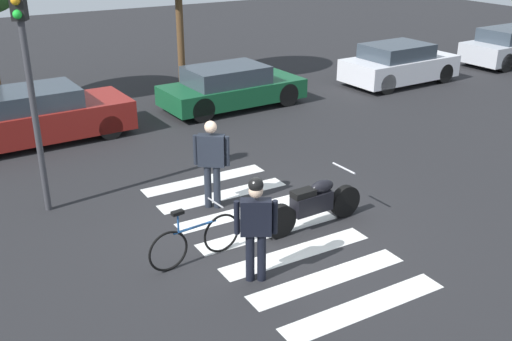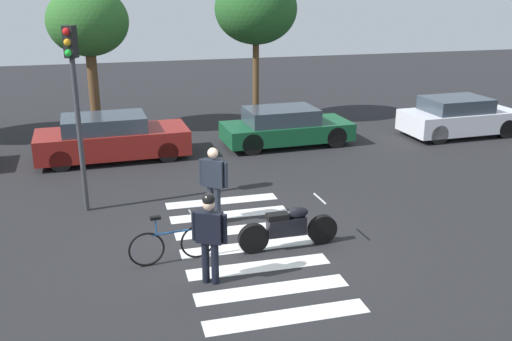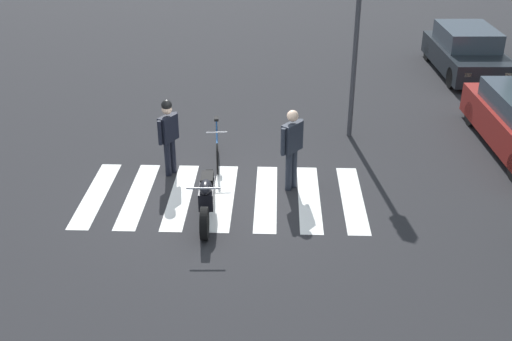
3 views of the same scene
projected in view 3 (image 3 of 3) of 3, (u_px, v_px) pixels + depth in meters
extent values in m
plane|color=#232326|center=(223.00, 197.00, 13.11)|extent=(60.00, 60.00, 0.00)
cylinder|color=black|center=(204.00, 223.00, 11.58)|extent=(0.63, 0.16, 0.63)
cylinder|color=black|center=(209.00, 184.00, 12.92)|extent=(0.63, 0.16, 0.63)
cube|color=black|center=(207.00, 194.00, 12.21)|extent=(0.81, 0.31, 0.36)
ellipsoid|color=black|center=(206.00, 187.00, 11.88)|extent=(0.49, 0.26, 0.24)
cube|color=black|center=(207.00, 178.00, 12.28)|extent=(0.45, 0.26, 0.12)
cylinder|color=#A5A5AD|center=(203.00, 188.00, 11.33)|extent=(0.06, 0.62, 0.04)
torus|color=black|center=(217.00, 159.00, 13.90)|extent=(0.71, 0.11, 0.71)
torus|color=black|center=(217.00, 140.00, 14.81)|extent=(0.71, 0.11, 0.71)
cylinder|color=#1E4C8C|center=(217.00, 138.00, 14.23)|extent=(0.80, 0.12, 0.04)
cylinder|color=#1E4C8C|center=(217.00, 126.00, 14.42)|extent=(0.04, 0.04, 0.34)
cube|color=black|center=(216.00, 119.00, 14.34)|extent=(0.21, 0.12, 0.06)
cylinder|color=#99999E|center=(217.00, 132.00, 13.72)|extent=(0.07, 0.46, 0.03)
cylinder|color=#1E232D|center=(294.00, 168.00, 13.30)|extent=(0.14, 0.14, 0.88)
cylinder|color=#1E232D|center=(289.00, 171.00, 13.18)|extent=(0.14, 0.14, 0.88)
cube|color=#1E232D|center=(292.00, 137.00, 12.90)|extent=(0.53, 0.47, 0.63)
sphere|color=beige|center=(293.00, 116.00, 12.68)|extent=(0.24, 0.24, 0.24)
cylinder|color=#1E232D|center=(301.00, 132.00, 13.11)|extent=(0.09, 0.09, 0.60)
cylinder|color=#1E232D|center=(283.00, 142.00, 12.68)|extent=(0.09, 0.09, 0.60)
cylinder|color=black|center=(173.00, 156.00, 13.92)|extent=(0.14, 0.14, 0.82)
cylinder|color=black|center=(168.00, 159.00, 13.79)|extent=(0.14, 0.14, 0.82)
cube|color=black|center=(168.00, 128.00, 13.54)|extent=(0.51, 0.41, 0.58)
sphere|color=beige|center=(167.00, 109.00, 13.34)|extent=(0.22, 0.22, 0.22)
cylinder|color=black|center=(176.00, 124.00, 13.76)|extent=(0.09, 0.09, 0.55)
cylinder|color=black|center=(160.00, 133.00, 13.32)|extent=(0.09, 0.09, 0.55)
sphere|color=black|center=(167.00, 105.00, 13.29)|extent=(0.23, 0.23, 0.23)
cube|color=silver|center=(96.00, 194.00, 13.19)|extent=(2.81, 0.45, 0.01)
cube|color=silver|center=(138.00, 195.00, 13.16)|extent=(2.81, 0.45, 0.01)
cube|color=silver|center=(181.00, 196.00, 13.13)|extent=(2.81, 0.45, 0.01)
cube|color=silver|center=(223.00, 196.00, 13.10)|extent=(2.81, 0.45, 0.01)
cube|color=silver|center=(266.00, 197.00, 13.08)|extent=(2.81, 0.45, 0.01)
cube|color=silver|center=(309.00, 198.00, 13.05)|extent=(2.81, 0.45, 0.01)
cube|color=silver|center=(352.00, 199.00, 13.02)|extent=(2.81, 0.45, 0.01)
cylinder|color=black|center=(506.00, 78.00, 18.95)|extent=(0.65, 0.25, 0.64)
cylinder|color=black|center=(453.00, 78.00, 18.94)|extent=(0.65, 0.25, 0.64)
cylinder|color=black|center=(476.00, 51.00, 21.44)|extent=(0.65, 0.25, 0.64)
cylinder|color=black|center=(429.00, 51.00, 21.43)|extent=(0.65, 0.25, 0.64)
cube|color=black|center=(466.00, 58.00, 20.10)|extent=(4.19, 2.01, 0.69)
cube|color=#333D47|center=(467.00, 36.00, 19.99)|extent=(2.29, 1.71, 0.59)
cube|color=#F2EDCC|center=(508.00, 75.00, 18.26)|extent=(0.09, 0.20, 0.12)
cube|color=#F2EDCC|center=(468.00, 75.00, 18.25)|extent=(0.09, 0.20, 0.12)
cylinder|color=black|center=(473.00, 114.00, 16.36)|extent=(0.65, 0.25, 0.64)
cylinder|color=#38383D|center=(354.00, 66.00, 15.09)|extent=(0.12, 0.12, 3.65)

